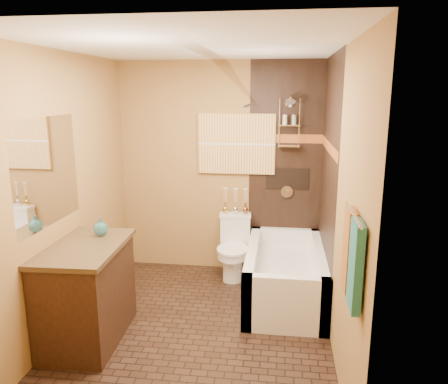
% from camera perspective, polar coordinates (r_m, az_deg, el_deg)
% --- Properties ---
extents(floor, '(3.00, 3.00, 0.00)m').
position_cam_1_polar(floor, '(4.24, -3.49, -17.49)').
color(floor, black).
rests_on(floor, ground).
extents(wall_left, '(0.02, 3.00, 2.50)m').
position_cam_1_polar(wall_left, '(4.16, -20.19, -0.27)').
color(wall_left, olive).
rests_on(wall_left, floor).
extents(wall_right, '(0.02, 3.00, 2.50)m').
position_cam_1_polar(wall_right, '(3.72, 14.70, -1.39)').
color(wall_right, olive).
rests_on(wall_right, floor).
extents(wall_back, '(2.40, 0.02, 2.50)m').
position_cam_1_polar(wall_back, '(5.21, -0.54, 3.08)').
color(wall_back, olive).
rests_on(wall_back, floor).
extents(wall_front, '(2.40, 0.02, 2.50)m').
position_cam_1_polar(wall_front, '(2.38, -10.89, -9.44)').
color(wall_front, olive).
rests_on(wall_front, floor).
extents(ceiling, '(3.00, 3.00, 0.00)m').
position_cam_1_polar(ceiling, '(3.67, -4.05, 18.49)').
color(ceiling, silver).
rests_on(ceiling, wall_back).
extents(alcove_tile_back, '(0.85, 0.01, 2.50)m').
position_cam_1_polar(alcove_tile_back, '(5.15, 8.03, 2.83)').
color(alcove_tile_back, black).
rests_on(alcove_tile_back, wall_back).
extents(alcove_tile_right, '(0.01, 1.50, 2.50)m').
position_cam_1_polar(alcove_tile_right, '(4.44, 13.41, 1.00)').
color(alcove_tile_right, black).
rests_on(alcove_tile_right, wall_right).
extents(mosaic_band_back, '(0.85, 0.01, 0.10)m').
position_cam_1_polar(mosaic_band_back, '(5.08, 8.16, 6.92)').
color(mosaic_band_back, '#973E1B').
rests_on(mosaic_band_back, alcove_tile_back).
extents(mosaic_band_right, '(0.01, 1.50, 0.10)m').
position_cam_1_polar(mosaic_band_right, '(4.38, 13.53, 5.74)').
color(mosaic_band_right, '#973E1B').
rests_on(mosaic_band_right, alcove_tile_right).
extents(alcove_niche, '(0.50, 0.01, 0.25)m').
position_cam_1_polar(alcove_niche, '(5.16, 8.27, 1.72)').
color(alcove_niche, black).
rests_on(alcove_niche, alcove_tile_back).
extents(shower_fixtures, '(0.24, 0.33, 1.16)m').
position_cam_1_polar(shower_fixtures, '(4.98, 8.48, 7.32)').
color(shower_fixtures, silver).
rests_on(shower_fixtures, floor).
extents(curtain_rod, '(0.03, 1.55, 0.03)m').
position_cam_1_polar(curtain_rod, '(4.34, 3.36, 11.30)').
color(curtain_rod, silver).
rests_on(curtain_rod, wall_back).
extents(towel_bar, '(0.02, 0.55, 0.02)m').
position_cam_1_polar(towel_bar, '(2.66, 16.56, -2.77)').
color(towel_bar, silver).
rests_on(towel_bar, wall_right).
extents(towel_teal, '(0.05, 0.22, 0.52)m').
position_cam_1_polar(towel_teal, '(2.62, 16.82, -9.23)').
color(towel_teal, '#22716A').
rests_on(towel_teal, towel_bar).
extents(towel_rust, '(0.05, 0.22, 0.52)m').
position_cam_1_polar(towel_rust, '(2.86, 16.02, -7.28)').
color(towel_rust, '#955F1B').
rests_on(towel_rust, towel_bar).
extents(sunset_painting, '(0.90, 0.04, 0.70)m').
position_cam_1_polar(sunset_painting, '(5.11, 1.65, 6.29)').
color(sunset_painting, '#C4862E').
rests_on(sunset_painting, wall_back).
extents(vanity_mirror, '(0.01, 1.00, 0.90)m').
position_cam_1_polar(vanity_mirror, '(3.88, -22.09, 2.44)').
color(vanity_mirror, white).
rests_on(vanity_mirror, wall_left).
extents(bathtub, '(0.80, 1.50, 0.55)m').
position_cam_1_polar(bathtub, '(4.74, 7.99, -11.12)').
color(bathtub, white).
rests_on(bathtub, floor).
extents(toilet, '(0.38, 0.56, 0.73)m').
position_cam_1_polar(toilet, '(5.15, 1.27, -7.20)').
color(toilet, white).
rests_on(toilet, floor).
extents(vanity, '(0.64, 1.01, 0.87)m').
position_cam_1_polar(vanity, '(4.08, -17.49, -12.40)').
color(vanity, black).
rests_on(vanity, floor).
extents(teal_bottle, '(0.17, 0.17, 0.20)m').
position_cam_1_polar(teal_bottle, '(4.09, -15.83, -4.41)').
color(teal_bottle, '#256A6F').
rests_on(teal_bottle, vanity).
extents(bud_vases, '(0.30, 0.06, 0.30)m').
position_cam_1_polar(bud_vases, '(5.15, 1.50, -1.08)').
color(bud_vases, gold).
rests_on(bud_vases, toilet).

